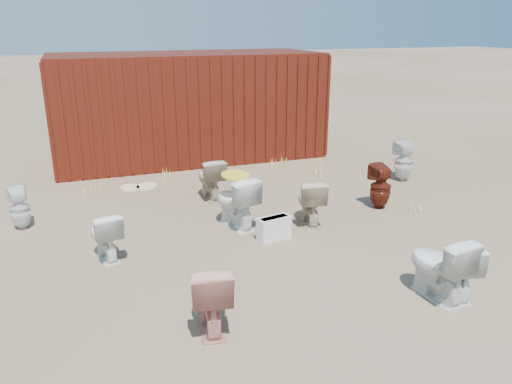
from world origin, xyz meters
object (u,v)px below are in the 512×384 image
object	(u,v)px
toilet_back_beige_left	(210,178)
toilet_back_e	(404,161)
toilet_back_a	(20,208)
loose_tank	(274,228)
toilet_back_yellowlid	(236,202)
shipping_container	(188,106)
toilet_front_c	(439,266)
toilet_front_a	(105,235)
toilet_front_pink	(210,294)
toilet_front_maroon	(381,187)
toilet_back_beige_right	(310,201)
toilet_front_e	(455,268)

from	to	relation	value
toilet_back_beige_left	toilet_back_e	size ratio (longest dim) A/B	0.93
toilet_back_a	loose_tank	world-z (taller)	toilet_back_a
toilet_back_a	toilet_back_yellowlid	bearing A→B (deg)	149.25
shipping_container	toilet_front_c	distance (m)	7.52
toilet_front_a	toilet_back_yellowlid	xyz separation A→B (m)	(1.98, 0.45, 0.08)
toilet_back_a	toilet_back_yellowlid	size ratio (longest dim) A/B	0.80
toilet_back_a	toilet_back_e	size ratio (longest dim) A/B	0.82
toilet_front_a	loose_tank	distance (m)	2.37
toilet_front_pink	toilet_front_a	bearing A→B (deg)	-56.32
toilet_back_yellowlid	toilet_back_e	distance (m)	4.09
toilet_front_maroon	toilet_back_beige_left	distance (m)	3.00
shipping_container	toilet_back_a	size ratio (longest dim) A/B	8.96
toilet_back_beige_right	loose_tank	size ratio (longest dim) A/B	1.48
toilet_front_c	toilet_front_e	world-z (taller)	toilet_front_c
toilet_front_maroon	toilet_front_e	world-z (taller)	toilet_front_maroon
toilet_front_a	toilet_back_e	bearing A→B (deg)	-175.39
shipping_container	toilet_back_a	distance (m)	4.99
toilet_back_a	loose_tank	bearing A→B (deg)	142.03
toilet_back_beige_right	toilet_back_yellowlid	xyz separation A→B (m)	(-1.15, 0.25, 0.05)
toilet_back_beige_right	toilet_front_pink	bearing A→B (deg)	59.86
shipping_container	toilet_front_pink	xyz separation A→B (m)	(-1.40, -7.07, -0.81)
shipping_container	toilet_back_beige_right	xyz separation A→B (m)	(0.83, -4.82, -0.83)
shipping_container	toilet_back_yellowlid	bearing A→B (deg)	-94.04
toilet_back_yellowlid	toilet_back_e	world-z (taller)	toilet_back_yellowlid
toilet_front_e	toilet_back_e	bearing A→B (deg)	-103.74
toilet_back_yellowlid	loose_tank	distance (m)	0.79
toilet_back_beige_right	loose_tank	world-z (taller)	toilet_back_beige_right
toilet_front_c	shipping_container	bearing A→B (deg)	-86.19
toilet_front_a	toilet_front_pink	distance (m)	2.25
toilet_back_a	toilet_back_beige_right	world-z (taller)	toilet_back_beige_right
toilet_front_a	loose_tank	size ratio (longest dim) A/B	1.35
toilet_front_c	loose_tank	size ratio (longest dim) A/B	1.59
toilet_front_e	loose_tank	size ratio (longest dim) A/B	1.40
toilet_front_maroon	toilet_back_yellowlid	size ratio (longest dim) A/B	0.93
toilet_front_pink	loose_tank	world-z (taller)	toilet_front_pink
toilet_back_yellowlid	toilet_back_a	bearing A→B (deg)	-34.04
shipping_container	loose_tank	bearing A→B (deg)	-89.40
toilet_front_maroon	toilet_back_yellowlid	bearing A→B (deg)	-6.26
toilet_front_a	shipping_container	bearing A→B (deg)	-125.32
loose_tank	toilet_back_beige_right	bearing A→B (deg)	15.43
toilet_front_a	toilet_front_pink	size ratio (longest dim) A/B	0.87
toilet_front_a	toilet_back_a	size ratio (longest dim) A/B	1.01
toilet_back_beige_left	toilet_back_e	bearing A→B (deg)	173.52
toilet_back_a	loose_tank	distance (m)	3.93
toilet_front_e	toilet_back_a	distance (m)	6.27
toilet_back_e	loose_tank	xyz separation A→B (m)	(-3.55, -1.81, -0.23)
toilet_front_maroon	toilet_front_a	bearing A→B (deg)	-0.30
toilet_back_beige_right	toilet_back_a	bearing A→B (deg)	-2.61
shipping_container	toilet_front_c	xyz separation A→B (m)	(1.21, -7.38, -0.80)
toilet_back_beige_left	toilet_back_yellowlid	distance (m)	1.45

